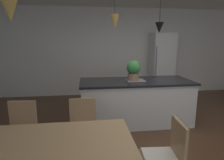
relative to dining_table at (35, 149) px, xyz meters
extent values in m
cube|color=#4C301E|center=(1.70, 1.03, -0.69)|extent=(10.00, 8.40, 0.04)
cube|color=white|center=(1.70, 4.29, 0.68)|extent=(10.00, 0.12, 2.70)
cube|color=tan|center=(0.00, 0.00, 0.05)|extent=(1.89, 0.88, 0.04)
cylinder|color=tan|center=(0.86, 0.36, -0.31)|extent=(0.06, 0.06, 0.71)
cube|color=#A87F56|center=(0.42, 0.76, -0.24)|extent=(0.41, 0.41, 0.04)
cube|color=white|center=(0.42, 0.76, -0.20)|extent=(0.37, 0.37, 0.03)
cube|color=#A87F56|center=(0.43, 0.94, -0.01)|extent=(0.38, 0.04, 0.42)
cylinder|color=#A87F56|center=(0.59, 0.59, -0.46)|extent=(0.04, 0.04, 0.41)
cylinder|color=#A87F56|center=(0.25, 0.59, -0.46)|extent=(0.04, 0.04, 0.41)
cylinder|color=#A87F56|center=(0.60, 0.93, -0.46)|extent=(0.04, 0.04, 0.41)
cylinder|color=#A87F56|center=(0.26, 0.93, -0.46)|extent=(0.04, 0.04, 0.41)
cube|color=#A87F56|center=(1.26, 0.00, -0.24)|extent=(0.43, 0.43, 0.04)
cube|color=white|center=(1.26, 0.00, -0.20)|extent=(0.39, 0.39, 0.03)
cube|color=#A87F56|center=(1.44, -0.01, -0.01)|extent=(0.06, 0.38, 0.42)
cube|color=#A87F56|center=(-0.42, 0.76, -0.24)|extent=(0.44, 0.44, 0.04)
cube|color=white|center=(-0.42, 0.76, -0.20)|extent=(0.39, 0.39, 0.03)
cube|color=#A87F56|center=(-0.41, 0.94, -0.01)|extent=(0.38, 0.07, 0.42)
cylinder|color=#A87F56|center=(-0.27, 0.57, -0.46)|extent=(0.04, 0.04, 0.41)
cylinder|color=#A87F56|center=(-0.61, 0.61, -0.46)|extent=(0.04, 0.04, 0.41)
cylinder|color=#A87F56|center=(-0.24, 0.91, -0.46)|extent=(0.04, 0.04, 0.41)
cylinder|color=#A87F56|center=(-0.58, 0.95, -0.46)|extent=(0.04, 0.04, 0.41)
cube|color=silver|center=(1.49, 1.95, -0.23)|extent=(2.20, 0.87, 0.88)
cube|color=black|center=(1.49, 1.95, 0.21)|extent=(2.26, 0.93, 0.04)
cube|color=gray|center=(1.48, 1.95, 0.24)|extent=(0.36, 0.30, 0.01)
cube|color=silver|center=(2.80, 3.89, 0.30)|extent=(0.67, 0.64, 1.94)
cylinder|color=#4C4C4C|center=(2.50, 3.55, 0.30)|extent=(0.02, 0.02, 1.16)
cone|color=olive|center=(-0.15, 0.11, 1.31)|extent=(0.20, 0.20, 0.27)
cone|color=olive|center=(1.05, 1.95, 1.38)|extent=(0.17, 0.17, 0.28)
cylinder|color=black|center=(1.93, 1.95, 1.71)|extent=(0.01, 0.01, 0.65)
cone|color=black|center=(1.93, 1.95, 1.28)|extent=(0.17, 0.17, 0.20)
cylinder|color=#8C664C|center=(1.43, 1.95, 0.31)|extent=(0.22, 0.22, 0.15)
sphere|color=#387F3D|center=(1.43, 1.95, 0.50)|extent=(0.28, 0.28, 0.28)
camera|label=1|loc=(0.51, -1.73, 1.01)|focal=30.41mm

